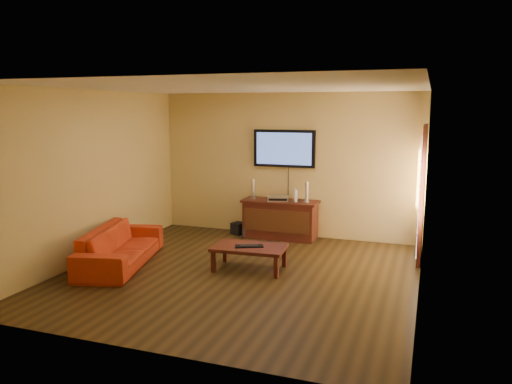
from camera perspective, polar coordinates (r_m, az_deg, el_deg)
The scene contains 14 objects.
ground_plane at distance 7.42m, azimuth -1.91°, elevation -9.39°, with size 5.00×5.00×0.00m, color black.
room_walls at distance 7.64m, azimuth -0.27°, elevation 4.14°, with size 5.00×5.00×5.00m.
french_door at distance 8.34m, azimuth 18.44°, elevation -0.32°, with size 0.07×1.02×2.22m.
media_console at distance 9.36m, azimuth 2.78°, elevation -3.10°, with size 1.42×0.54×0.71m.
television at distance 9.39m, azimuth 3.24°, elevation 4.98°, with size 1.18×0.08×0.70m.
coffee_table at distance 7.53m, azimuth -0.76°, elevation -6.53°, with size 1.12×0.71×0.37m.
sofa at distance 8.04m, azimuth -15.24°, elevation -5.31°, with size 2.01×0.59×0.79m, color red.
speaker_left at distance 9.45m, azimuth -0.35°, elevation 0.28°, with size 0.10×0.10×0.37m.
speaker_right at distance 9.14m, azimuth 5.81°, elevation -0.09°, with size 0.10×0.10×0.37m.
av_receiver at distance 9.25m, azimuth 2.52°, elevation -0.74°, with size 0.38×0.27×0.09m, color silver.
game_console at distance 9.18m, azimuth 4.55°, elevation -0.41°, with size 0.05×0.16×0.22m, color white.
subwoofer at distance 9.68m, azimuth -2.03°, elevation -4.18°, with size 0.22×0.22×0.22m, color black.
bottle at distance 9.39m, azimuth -1.40°, elevation -4.73°, with size 0.07×0.07×0.20m.
keyboard at distance 7.48m, azimuth -0.79°, elevation -6.19°, with size 0.45×0.32×0.03m.
Camera 1 is at (2.57, -6.53, 2.41)m, focal length 35.00 mm.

